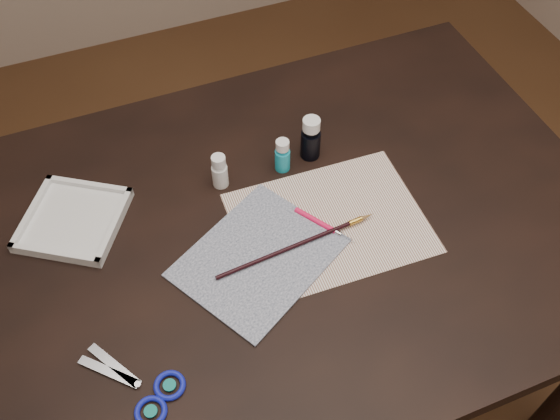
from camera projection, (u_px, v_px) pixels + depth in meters
name	position (u px, v px, depth m)	size (l,w,h in m)	color
ground	(280.00, 384.00, 1.80)	(3.50, 3.50, 0.02)	#422614
table	(280.00, 319.00, 1.50)	(1.30, 0.90, 0.75)	black
paper	(330.00, 223.00, 1.20)	(0.36, 0.28, 0.00)	white
canvas	(258.00, 258.00, 1.15)	(0.28, 0.22, 0.00)	#16213A
paint_bottle_white	(220.00, 171.00, 1.24)	(0.03, 0.03, 0.08)	silver
paint_bottle_cyan	(282.00, 155.00, 1.26)	(0.03, 0.03, 0.08)	#1898B1
paint_bottle_navy	(311.00, 138.00, 1.28)	(0.04, 0.04, 0.10)	black
paintbrush	(298.00, 245.00, 1.16)	(0.33, 0.01, 0.01)	black
craft_knife	(325.00, 226.00, 1.19)	(0.14, 0.01, 0.01)	#EC144C
scissors	(126.00, 383.00, 1.00)	(0.20, 0.10, 0.01)	silver
palette_tray	(73.00, 219.00, 1.20)	(0.18, 0.18, 0.02)	silver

